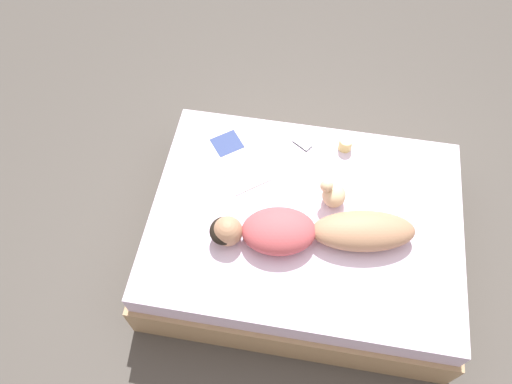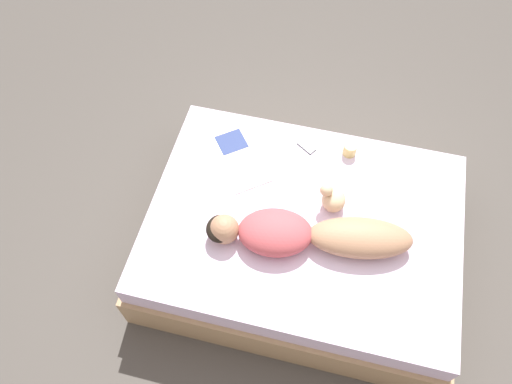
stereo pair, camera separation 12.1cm
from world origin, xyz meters
name	(u,v)px [view 2 (the right image)]	position (x,y,z in m)	size (l,w,h in m)	color
ground_plane	(298,253)	(0.00, 0.00, 0.00)	(12.00, 12.00, 0.00)	#4C4742
bed	(301,238)	(0.00, 0.00, 0.26)	(1.55, 2.06, 0.53)	tan
person	(306,234)	(-0.15, -0.03, 0.62)	(0.48, 1.29, 0.19)	#A37556
open_magazine	(239,156)	(0.38, 0.54, 0.53)	(0.60, 0.55, 0.01)	silver
coffee_mug	(350,149)	(0.59, -0.20, 0.58)	(0.13, 0.09, 0.09)	tan
cell_phone	(307,146)	(0.57, 0.09, 0.54)	(0.13, 0.14, 0.01)	black
plush_toy	(333,199)	(0.14, -0.15, 0.61)	(0.17, 0.18, 0.21)	#D1B289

